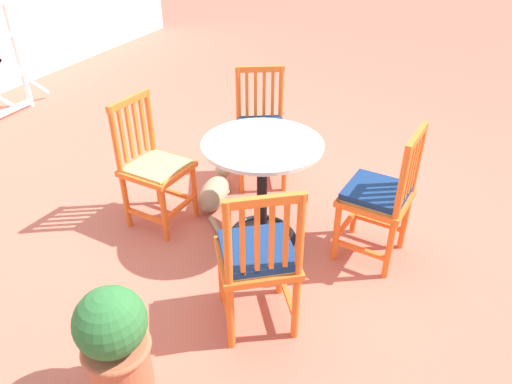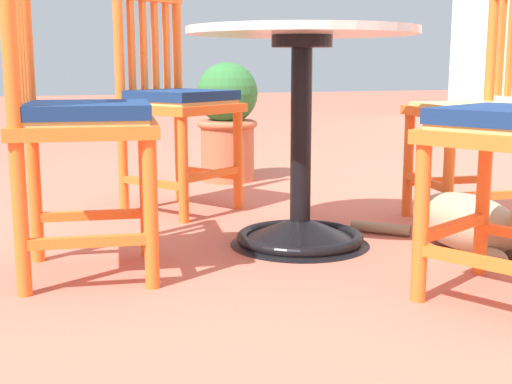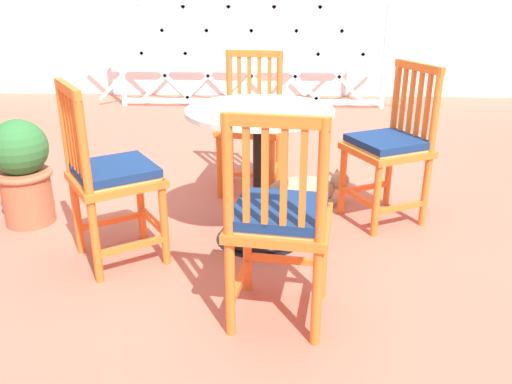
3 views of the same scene
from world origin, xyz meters
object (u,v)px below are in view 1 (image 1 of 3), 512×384
(orange_chair_by_planter, at_px, (258,258))
(orange_chair_facing_out, at_px, (379,197))
(orange_chair_tucked_in, at_px, (261,130))
(tabby_cat, at_px, (216,191))
(terracotta_planter, at_px, (115,343))
(cafe_table, at_px, (262,203))
(orange_chair_at_corner, at_px, (154,167))

(orange_chair_by_planter, height_order, orange_chair_facing_out, same)
(orange_chair_by_planter, distance_m, orange_chair_tucked_in, 1.55)
(tabby_cat, distance_m, terracotta_planter, 1.70)
(cafe_table, height_order, orange_chair_at_corner, orange_chair_at_corner)
(cafe_table, xyz_separation_m, terracotta_planter, (-1.36, 0.16, 0.04))
(cafe_table, relative_size, orange_chair_facing_out, 0.83)
(terracotta_planter, bearing_deg, orange_chair_by_planter, -32.87)
(orange_chair_by_planter, xyz_separation_m, orange_chair_facing_out, (0.82, -0.47, 0.00))
(cafe_table, bearing_deg, orange_chair_at_corner, 96.43)
(orange_chair_at_corner, bearing_deg, tabby_cat, -36.09)
(orange_chair_by_planter, height_order, orange_chair_tucked_in, same)
(orange_chair_facing_out, height_order, terracotta_planter, orange_chair_facing_out)
(cafe_table, relative_size, terracotta_planter, 1.23)
(cafe_table, xyz_separation_m, orange_chair_by_planter, (-0.71, -0.26, 0.16))
(cafe_table, bearing_deg, orange_chair_tucked_in, 22.39)
(orange_chair_tucked_in, bearing_deg, orange_chair_by_planter, -158.70)
(orange_chair_at_corner, bearing_deg, cafe_table, -83.57)
(cafe_table, bearing_deg, terracotta_planter, 173.37)
(orange_chair_tucked_in, bearing_deg, terracotta_planter, -176.05)
(orange_chair_facing_out, distance_m, orange_chair_tucked_in, 1.21)
(terracotta_planter, bearing_deg, orange_chair_tucked_in, 3.95)
(orange_chair_at_corner, height_order, orange_chair_tucked_in, same)
(orange_chair_by_planter, distance_m, terracotta_planter, 0.78)
(orange_chair_at_corner, relative_size, orange_chair_by_planter, 1.00)
(cafe_table, distance_m, orange_chair_at_corner, 0.79)
(orange_chair_tucked_in, height_order, tabby_cat, orange_chair_tucked_in)
(orange_chair_by_planter, height_order, terracotta_planter, orange_chair_by_planter)
(orange_chair_at_corner, xyz_separation_m, terracotta_planter, (-1.28, -0.61, -0.11))
(orange_chair_at_corner, bearing_deg, orange_chair_by_planter, -121.33)
(orange_chair_by_planter, bearing_deg, cafe_table, 20.17)
(orange_chair_facing_out, xyz_separation_m, tabby_cat, (0.18, 1.23, -0.35))
(orange_chair_facing_out, relative_size, terracotta_planter, 1.47)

